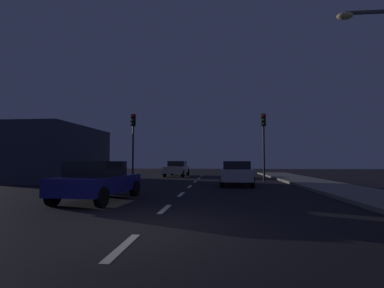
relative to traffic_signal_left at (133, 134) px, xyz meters
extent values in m
plane|color=black|center=(4.84, -8.20, -3.50)|extent=(80.00, 80.00, 0.00)
cube|color=gray|center=(12.34, -8.20, -3.42)|extent=(3.00, 40.00, 0.15)
cube|color=silver|center=(4.84, -16.40, -3.49)|extent=(0.16, 1.60, 0.01)
cube|color=silver|center=(4.84, -12.60, -3.49)|extent=(0.16, 1.60, 0.01)
cube|color=silver|center=(4.84, -8.80, -3.49)|extent=(0.16, 1.60, 0.01)
cube|color=silver|center=(4.84, -5.00, -3.49)|extent=(0.16, 1.60, 0.01)
cube|color=silver|center=(4.84, -1.20, -3.49)|extent=(0.16, 1.60, 0.01)
cube|color=silver|center=(4.84, 2.60, -3.49)|extent=(0.16, 1.60, 0.01)
cube|color=silver|center=(4.84, 6.40, -3.49)|extent=(0.16, 1.60, 0.01)
cylinder|color=#2D2D30|center=(0.00, 0.02, -1.00)|extent=(0.14, 0.14, 5.00)
cube|color=black|center=(0.00, 0.02, 1.05)|extent=(0.32, 0.24, 0.90)
sphere|color=red|center=(0.00, -0.14, 1.35)|extent=(0.20, 0.20, 0.20)
sphere|color=#3F2D0C|center=(0.00, -0.14, 1.05)|extent=(0.20, 0.20, 0.20)
sphere|color=#0C3319|center=(0.00, -0.14, 0.75)|extent=(0.20, 0.20, 0.20)
cylinder|color=black|center=(9.75, 0.02, -1.05)|extent=(0.14, 0.14, 4.88)
cube|color=black|center=(9.75, 0.02, 0.94)|extent=(0.32, 0.24, 0.90)
sphere|color=red|center=(9.75, -0.14, 1.24)|extent=(0.20, 0.20, 0.20)
sphere|color=#3F2D0C|center=(9.75, -0.14, 0.94)|extent=(0.20, 0.20, 0.20)
sphere|color=#0C3319|center=(9.75, -0.14, 0.64)|extent=(0.20, 0.20, 0.20)
cube|color=silver|center=(7.55, -3.85, -2.85)|extent=(1.98, 4.41, 0.65)
cube|color=black|center=(7.54, -4.06, -2.30)|extent=(1.63, 2.03, 0.46)
cylinder|color=black|center=(6.85, -2.20, -3.18)|extent=(0.26, 0.65, 0.64)
cylinder|color=black|center=(8.45, -2.30, -3.18)|extent=(0.26, 0.65, 0.64)
cylinder|color=black|center=(6.65, -5.40, -3.18)|extent=(0.26, 0.65, 0.64)
cylinder|color=black|center=(8.25, -5.50, -3.18)|extent=(0.26, 0.65, 0.64)
cube|color=navy|center=(2.11, -11.05, -2.89)|extent=(2.07, 4.05, 0.57)
cube|color=black|center=(2.09, -11.25, -2.33)|extent=(1.70, 1.88, 0.54)
cylinder|color=black|center=(1.38, -9.58, -3.18)|extent=(0.27, 0.65, 0.64)
cylinder|color=black|center=(3.04, -9.70, -3.18)|extent=(0.27, 0.65, 0.64)
cylinder|color=black|center=(1.17, -12.40, -3.18)|extent=(0.27, 0.65, 0.64)
cylinder|color=black|center=(2.84, -12.52, -3.18)|extent=(0.27, 0.65, 0.64)
cube|color=beige|center=(2.55, 5.72, -2.87)|extent=(1.86, 4.63, 0.61)
cube|color=black|center=(2.56, 5.95, -2.32)|extent=(1.59, 2.10, 0.49)
cylinder|color=black|center=(3.32, 3.95, -3.18)|extent=(0.24, 0.65, 0.64)
cylinder|color=black|center=(1.70, 3.99, -3.18)|extent=(0.24, 0.65, 0.64)
cylinder|color=black|center=(3.41, 7.44, -3.18)|extent=(0.24, 0.65, 0.64)
cylinder|color=black|center=(1.79, 7.48, -3.18)|extent=(0.24, 0.65, 0.64)
cube|color=#4C4C51|center=(11.79, -10.86, 3.17)|extent=(1.70, 0.10, 0.10)
ellipsoid|color=#F2D88C|center=(10.94, -10.86, 3.07)|extent=(0.56, 0.36, 0.24)
cube|color=#333847|center=(-5.21, -0.80, -1.52)|extent=(4.10, 8.53, 3.96)
camera|label=1|loc=(6.44, -21.16, -2.05)|focal=26.78mm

